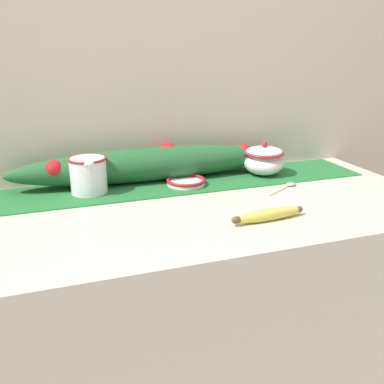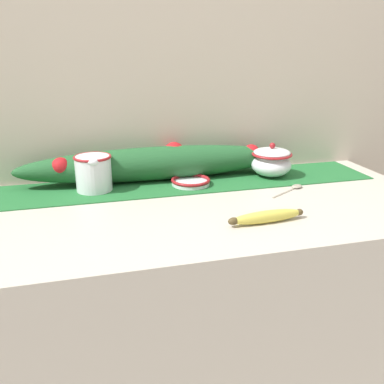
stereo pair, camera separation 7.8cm
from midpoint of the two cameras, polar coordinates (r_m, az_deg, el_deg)
countertop at (r=1.42m, az=-3.94°, el=-19.85°), size 1.54×0.65×0.92m
back_wall at (r=1.45m, az=-8.33°, el=12.88°), size 2.34×0.04×2.40m
table_runner at (r=1.37m, az=-6.60°, el=0.79°), size 1.42×0.23×0.00m
cream_pitcher at (r=1.33m, az=-15.32°, el=2.35°), size 0.11×0.13×0.11m
sugar_bowl at (r=1.48m, az=8.06°, el=4.24°), size 0.14×0.14×0.12m
small_dish at (r=1.37m, az=-2.46°, el=1.38°), size 0.13×0.13×0.02m
banana at (r=1.10m, az=8.11°, el=-3.03°), size 0.21×0.05×0.03m
spoon at (r=1.39m, az=11.30°, el=0.93°), size 0.14×0.09×0.01m
poinsettia_garland at (r=1.41m, az=-7.13°, el=3.78°), size 0.89×0.12×0.12m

